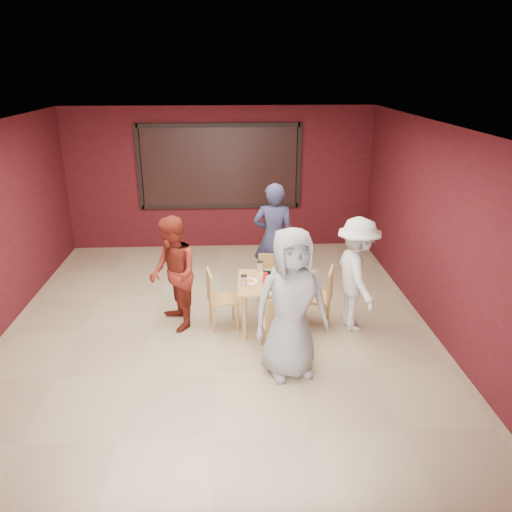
{
  "coord_description": "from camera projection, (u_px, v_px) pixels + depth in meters",
  "views": [
    {
      "loc": [
        0.2,
        -6.28,
        3.49
      ],
      "look_at": [
        0.53,
        -0.0,
        1.09
      ],
      "focal_mm": 35.0,
      "sensor_mm": 36.0,
      "label": 1
    }
  ],
  "objects": [
    {
      "name": "chair_front",
      "position": [
        278.0,
        320.0,
        6.33
      ],
      "size": [
        0.47,
        0.47,
        0.82
      ],
      "color": "#BB8948",
      "rests_on": "floor"
    },
    {
      "name": "chair_right",
      "position": [
        321.0,
        294.0,
        6.99
      ],
      "size": [
        0.54,
        0.54,
        0.88
      ],
      "color": "#BB8948",
      "rests_on": "floor"
    },
    {
      "name": "diner_front",
      "position": [
        291.0,
        304.0,
        5.76
      ],
      "size": [
        1.0,
        0.77,
        1.84
      ],
      "primitive_type": "imported",
      "rotation": [
        0.0,
        0.0,
        0.22
      ],
      "color": "gray",
      "rests_on": "floor"
    },
    {
      "name": "dining_table",
      "position": [
        270.0,
        287.0,
        6.91
      ],
      "size": [
        0.93,
        0.93,
        0.86
      ],
      "color": "tan",
      "rests_on": "floor"
    },
    {
      "name": "chair_back",
      "position": [
        270.0,
        276.0,
        7.73
      ],
      "size": [
        0.42,
        0.42,
        0.77
      ],
      "color": "#BB8948",
      "rests_on": "floor"
    },
    {
      "name": "chair_left",
      "position": [
        218.0,
        296.0,
        6.97
      ],
      "size": [
        0.48,
        0.48,
        0.86
      ],
      "color": "#BB8948",
      "rests_on": "floor"
    },
    {
      "name": "diner_right",
      "position": [
        357.0,
        275.0,
        6.84
      ],
      "size": [
        0.7,
        1.1,
        1.62
      ],
      "primitive_type": "imported",
      "rotation": [
        0.0,
        0.0,
        1.67
      ],
      "color": "white",
      "rests_on": "floor"
    },
    {
      "name": "window_blinds",
      "position": [
        220.0,
        167.0,
        9.73
      ],
      "size": [
        3.0,
        0.02,
        1.5
      ],
      "primitive_type": "cube",
      "color": "black"
    },
    {
      "name": "floor",
      "position": [
        219.0,
        328.0,
        7.09
      ],
      "size": [
        7.0,
        7.0,
        0.0
      ],
      "primitive_type": "plane",
      "color": "tan",
      "rests_on": "ground"
    },
    {
      "name": "diner_left",
      "position": [
        173.0,
        274.0,
        6.87
      ],
      "size": [
        0.85,
        0.95,
        1.62
      ],
      "primitive_type": "imported",
      "rotation": [
        0.0,
        0.0,
        -1.2
      ],
      "color": "maroon",
      "rests_on": "floor"
    },
    {
      "name": "diner_back",
      "position": [
        274.0,
        239.0,
        7.98
      ],
      "size": [
        0.72,
        0.54,
        1.81
      ],
      "primitive_type": "imported",
      "rotation": [
        0.0,
        0.0,
        2.97
      ],
      "color": "#2C2E4F",
      "rests_on": "floor"
    }
  ]
}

